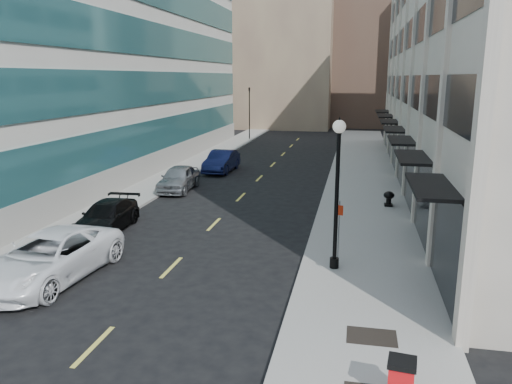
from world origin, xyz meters
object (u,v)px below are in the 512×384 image
at_px(urn_planter, 389,197).
at_px(sign_post, 339,223).
at_px(car_black_pickup, 106,217).
at_px(lamppost, 337,181).
at_px(trash_bin, 401,379).
at_px(car_silver_sedan, 178,178).
at_px(car_white_van, 50,257).
at_px(car_blue_sedan, 222,161).
at_px(traffic_signal, 249,91).

bearing_deg(urn_planter, sign_post, -104.62).
distance_m(car_black_pickup, lamppost, 11.85).
bearing_deg(trash_bin, car_silver_sedan, 129.53).
bearing_deg(car_white_van, trash_bin, -17.73).
xyz_separation_m(sign_post, urn_planter, (2.46, 9.44, -1.08)).
bearing_deg(car_blue_sedan, car_black_pickup, -93.59).
xyz_separation_m(car_white_van, car_silver_sedan, (-0.51, 15.00, -0.05)).
bearing_deg(car_blue_sedan, trash_bin, -65.48).
bearing_deg(car_silver_sedan, car_white_van, -90.90).
distance_m(car_silver_sedan, trash_bin, 23.63).
height_order(car_black_pickup, sign_post, sign_post).
bearing_deg(sign_post, car_black_pickup, -176.55).
relative_size(car_black_pickup, sign_post, 1.96).
relative_size(traffic_signal, car_black_pickup, 1.43).
bearing_deg(sign_post, car_silver_sedan, 148.88).
relative_size(car_white_van, trash_bin, 6.17).
xyz_separation_m(lamppost, sign_post, (0.11, 0.66, -1.80)).
bearing_deg(car_white_van, sign_post, 23.63).
distance_m(trash_bin, urn_planter, 17.99).
bearing_deg(traffic_signal, urn_planter, -63.67).
xyz_separation_m(traffic_signal, urn_planter, (14.36, -29.02, -5.06)).
xyz_separation_m(car_black_pickup, lamppost, (11.09, -3.05, 2.84)).
height_order(car_blue_sedan, urn_planter, car_blue_sedan).
bearing_deg(traffic_signal, lamppost, -73.22).
relative_size(sign_post, urn_planter, 2.95).
bearing_deg(car_black_pickup, traffic_signal, 87.56).
bearing_deg(car_silver_sedan, sign_post, -49.47).
bearing_deg(car_white_van, car_black_pickup, 103.15).
relative_size(car_white_van, car_silver_sedan, 1.30).
bearing_deg(car_black_pickup, trash_bin, -43.68).
relative_size(traffic_signal, trash_bin, 6.86).
height_order(traffic_signal, car_blue_sedan, traffic_signal).
distance_m(car_white_van, car_blue_sedan, 22.01).
height_order(car_white_van, urn_planter, car_white_van).
xyz_separation_m(traffic_signal, car_blue_sedan, (2.08, -20.00, -4.89)).
relative_size(lamppost, sign_post, 2.33).
bearing_deg(car_white_van, lamppost, 20.46).
height_order(car_blue_sedan, sign_post, sign_post).
relative_size(car_silver_sedan, trash_bin, 4.74).
xyz_separation_m(car_blue_sedan, trash_bin, (11.57, -27.00, -0.13)).
distance_m(car_black_pickup, urn_planter, 15.37).
bearing_deg(urn_planter, car_black_pickup, -152.71).
xyz_separation_m(car_silver_sedan, urn_planter, (13.29, -2.02, -0.16)).
relative_size(traffic_signal, sign_post, 2.80).
height_order(traffic_signal, urn_planter, traffic_signal).
height_order(car_silver_sedan, trash_bin, car_silver_sedan).
relative_size(car_white_van, lamppost, 1.08).
height_order(traffic_signal, trash_bin, traffic_signal).
bearing_deg(trash_bin, sign_post, 108.97).
height_order(trash_bin, urn_planter, trash_bin).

